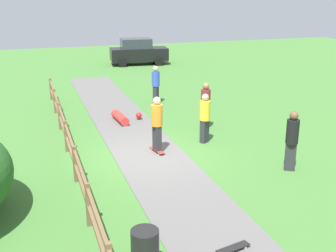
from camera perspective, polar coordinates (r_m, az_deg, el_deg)
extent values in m
plane|color=#427533|center=(14.51, -2.44, -3.95)|extent=(60.00, 60.00, 0.00)
cube|color=#605E5B|center=(14.51, -2.44, -3.91)|extent=(2.40, 28.00, 0.02)
cube|color=brown|center=(10.36, -10.54, -10.21)|extent=(0.12, 0.12, 1.10)
cube|color=brown|center=(12.69, -12.23, -4.96)|extent=(0.12, 0.12, 1.10)
cube|color=brown|center=(15.09, -13.38, -1.35)|extent=(0.12, 0.12, 1.10)
cube|color=brown|center=(17.54, -14.20, 1.26)|extent=(0.12, 0.12, 1.10)
cube|color=brown|center=(20.02, -14.82, 3.23)|extent=(0.12, 0.12, 1.10)
cube|color=brown|center=(22.52, -15.31, 4.76)|extent=(0.12, 0.12, 1.10)
cube|color=brown|center=(13.90, -12.84, -3.19)|extent=(0.08, 18.00, 0.09)
cube|color=brown|center=(13.75, -12.97, -1.44)|extent=(0.08, 18.00, 0.09)
cylinder|color=black|center=(8.78, -3.07, -16.23)|extent=(0.56, 0.56, 0.90)
cube|color=#B23326|center=(14.73, -1.45, -3.22)|extent=(0.34, 0.82, 0.02)
cylinder|color=silver|center=(14.95, -2.20, -3.08)|extent=(0.04, 0.06, 0.06)
cylinder|color=silver|center=(15.01, -1.69, -2.98)|extent=(0.04, 0.06, 0.06)
cylinder|color=silver|center=(14.48, -1.20, -3.77)|extent=(0.04, 0.06, 0.06)
cylinder|color=silver|center=(14.55, -0.68, -3.67)|extent=(0.04, 0.06, 0.06)
cube|color=#2D2D33|center=(14.58, -1.47, -1.57)|extent=(0.26, 0.35, 0.87)
cylinder|color=orange|center=(14.33, -1.49, 1.45)|extent=(0.44, 0.44, 0.73)
sphere|color=beige|center=(14.20, -1.51, 3.36)|extent=(0.26, 0.26, 0.26)
cylinder|color=red|center=(18.17, -6.40, 1.12)|extent=(0.47, 1.46, 0.36)
sphere|color=red|center=(18.41, -3.90, 1.41)|extent=(0.26, 0.26, 0.26)
cube|color=black|center=(9.60, 8.65, -15.73)|extent=(0.82, 0.37, 0.02)
cylinder|color=silver|center=(9.52, 6.98, -16.27)|extent=(0.07, 0.04, 0.06)
cylinder|color=silver|center=(9.73, 10.25, -15.61)|extent=(0.07, 0.04, 0.06)
cylinder|color=silver|center=(9.83, 9.66, -15.22)|extent=(0.07, 0.04, 0.06)
cube|color=#2D2D33|center=(15.65, 4.86, -0.69)|extent=(0.38, 0.34, 0.86)
cylinder|color=yellow|center=(15.42, 4.94, 2.07)|extent=(0.53, 0.53, 0.71)
sphere|color=tan|center=(15.30, 4.99, 3.82)|extent=(0.26, 0.26, 0.26)
cube|color=#2D2D33|center=(17.21, 4.96, 1.06)|extent=(0.37, 0.36, 0.88)
cylinder|color=maroon|center=(16.99, 5.03, 3.67)|extent=(0.53, 0.53, 0.74)
sphere|color=#9E704C|center=(16.88, 5.08, 5.32)|extent=(0.26, 0.26, 0.26)
cube|color=#2D2D33|center=(13.75, 15.95, -3.93)|extent=(0.38, 0.33, 0.89)
cylinder|color=black|center=(13.48, 16.24, -0.71)|extent=(0.52, 0.52, 0.74)
sphere|color=brown|center=(13.33, 16.42, 1.35)|extent=(0.27, 0.27, 0.27)
cube|color=#2D2D33|center=(21.07, -1.63, 4.19)|extent=(0.36, 0.38, 0.87)
cylinder|color=blue|center=(20.90, -1.65, 6.31)|extent=(0.53, 0.53, 0.72)
sphere|color=beige|center=(20.81, -1.66, 7.63)|extent=(0.26, 0.26, 0.26)
cube|color=black|center=(32.39, -3.89, 9.53)|extent=(4.35, 2.11, 0.90)
cube|color=#2D333D|center=(32.25, -4.28, 10.92)|extent=(2.34, 1.77, 0.70)
cylinder|color=black|center=(33.54, -1.81, 9.06)|extent=(0.66, 0.30, 0.64)
cylinder|color=black|center=(31.83, -1.19, 8.60)|extent=(0.66, 0.30, 0.64)
cylinder|color=black|center=(33.14, -6.45, 8.86)|extent=(0.66, 0.30, 0.64)
cylinder|color=black|center=(31.41, -6.08, 8.38)|extent=(0.66, 0.30, 0.64)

